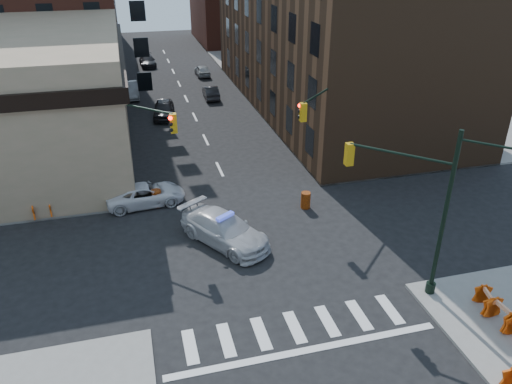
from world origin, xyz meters
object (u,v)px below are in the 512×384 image
barrel_road (306,200)px  barricade_se_a (487,301)px  police_car (225,230)px  parked_car_enear (211,92)px  pickup (146,194)px  parked_car_wnear (164,109)px  pedestrian_a (102,195)px  parked_car_wfar (130,90)px  barricade_nw_a (128,201)px  pedestrian_b (50,183)px  barrel_bank (157,198)px

barrel_road → barricade_se_a: 11.94m
police_car → parked_car_enear: police_car is taller
pickup → parked_car_wnear: parked_car_wnear is taller
pedestrian_a → parked_car_wfar: bearing=80.2°
parked_car_wnear → barricade_nw_a: parked_car_wnear is taller
barricade_se_a → parked_car_wfar: bearing=34.0°
pedestrian_a → pedestrian_b: bearing=136.8°
pickup → barrel_bank: size_ratio=4.43×
parked_car_wnear → pedestrian_a: size_ratio=2.74×
barrel_bank → barricade_nw_a: (-1.70, 0.10, 0.01)m
barrel_bank → pedestrian_a: bearing=172.8°
police_car → pedestrian_a: pedestrian_a is taller
parked_car_wfar → barricade_se_a: (14.00, -38.02, -0.16)m
pedestrian_b → barricade_se_a: (19.69, -16.62, -0.35)m
pickup → parked_car_enear: (7.93, 21.42, -0.03)m
pedestrian_b → barrel_road: (15.22, -5.55, -0.44)m
pickup → pedestrian_b: size_ratio=2.99×
parked_car_wnear → barricade_se_a: size_ratio=3.69×
parked_car_wnear → parked_car_wfar: parked_car_wnear is taller
police_car → pedestrian_a: 8.46m
pedestrian_b → pedestrian_a: bearing=-64.9°
parked_car_wnear → pedestrian_a: bearing=-99.8°
pedestrian_b → barricade_se_a: size_ratio=1.32×
parked_car_wnear → barricade_se_a: 32.62m
police_car → pedestrian_b: pedestrian_b is taller
pedestrian_b → barrel_road: pedestrian_b is taller
pickup → parked_car_wnear: bearing=-14.4°
parked_car_enear → pedestrian_a: 23.90m
pickup → parked_car_enear: size_ratio=1.24×
pickup → barricade_nw_a: bearing=103.1°
parked_car_wnear → barricade_nw_a: 17.34m
police_car → barrel_bank: police_car is taller
parked_car_enear → police_car: bearing=83.2°
police_car → barrel_bank: 6.05m
pickup → barrel_bank: pickup is taller
pickup → pedestrian_b: (-5.76, 2.57, 0.29)m
parked_car_wfar → barrel_road: size_ratio=4.50×
pedestrian_b → barrel_road: size_ratio=1.56×
police_car → pickup: bearing=92.5°
parked_car_wnear → barrel_bank: (-2.07, -17.02, -0.23)m
parked_car_enear → barrel_bank: bearing=73.3°
pickup → barrel_road: 9.92m
police_car → parked_car_enear: 27.29m
parked_car_wnear → parked_car_enear: (5.23, 4.85, -0.13)m
parked_car_enear → barrel_bank: size_ratio=3.58×
parked_car_enear → barrel_bank: (-7.30, -21.88, -0.10)m
parked_car_wfar → pedestrian_b: 22.14m
police_car → parked_car_wfar: police_car is taller
police_car → barrel_road: police_car is taller
pedestrian_b → police_car: bearing=-65.8°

